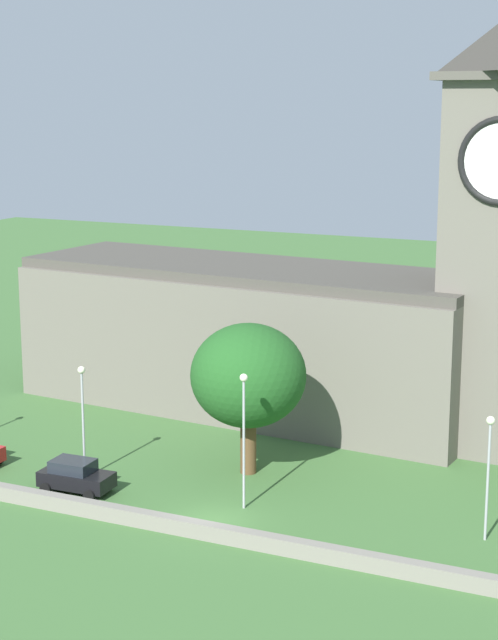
# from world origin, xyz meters

# --- Properties ---
(ground_plane) EXTENTS (200.00, 200.00, 0.00)m
(ground_plane) POSITION_xyz_m (0.00, 15.00, 0.00)
(ground_plane) COLOR #3D6633
(church) EXTENTS (40.50, 13.88, 27.66)m
(church) POSITION_xyz_m (-1.66, 19.97, 7.80)
(church) COLOR #666056
(church) RESTS_ON ground
(quay_barrier) EXTENTS (43.99, 0.70, 0.83)m
(quay_barrier) POSITION_xyz_m (0.00, -2.10, 0.42)
(quay_barrier) COLOR gray
(quay_barrier) RESTS_ON ground
(car_black) EXTENTS (4.28, 2.38, 1.88)m
(car_black) POSITION_xyz_m (-9.02, 0.56, 0.95)
(car_black) COLOR black
(car_black) RESTS_ON ground
(streetlamp_west_mid) EXTENTS (0.44, 0.44, 6.82)m
(streetlamp_west_mid) POSITION_xyz_m (-9.81, 2.66, 4.57)
(streetlamp_west_mid) COLOR #9EA0A5
(streetlamp_west_mid) RESTS_ON ground
(streetlamp_central) EXTENTS (0.44, 0.44, 7.62)m
(streetlamp_central) POSITION_xyz_m (0.71, 2.40, 5.02)
(streetlamp_central) COLOR #9EA0A5
(streetlamp_central) RESTS_ON ground
(streetlamp_east_mid) EXTENTS (0.44, 0.44, 6.56)m
(streetlamp_east_mid) POSITION_xyz_m (13.64, 3.73, 4.42)
(streetlamp_east_mid) COLOR #9EA0A5
(streetlamp_east_mid) RESTS_ON ground
(tree_riverside_east) EXTENTS (6.85, 6.85, 9.12)m
(tree_riverside_east) POSITION_xyz_m (-1.43, 7.57, 5.99)
(tree_riverside_east) COLOR brown
(tree_riverside_east) RESTS_ON ground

